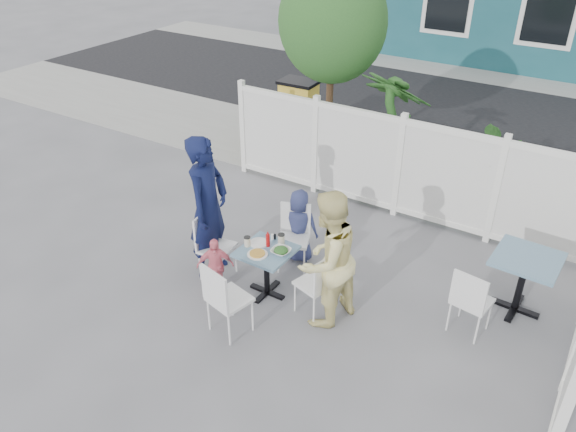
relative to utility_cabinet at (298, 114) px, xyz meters
The scene contains 28 objects.
ground 4.83m from the utility_cabinet, 56.60° to the right, with size 80.00×80.00×0.00m, color slate.
near_sidewalk 2.71m from the utility_cabinet, ahead, with size 24.00×2.60×0.01m, color gray.
street 4.42m from the utility_cabinet, 53.00° to the left, with size 24.00×5.00×0.01m, color black.
far_sidewalk 7.13m from the utility_cabinet, 68.21° to the left, with size 24.00×1.60×0.01m, color gray.
fence_back 3.18m from the utility_cabinet, 30.30° to the right, with size 5.86×0.08×1.60m.
tree 2.34m from the utility_cabinet, 34.00° to the right, with size 1.80×1.62×3.59m.
utility_cabinet is the anchor object (origin of this frame).
potted_shrub_a 2.51m from the utility_cabinet, 21.29° to the right, with size 1.15×1.15×2.06m, color #255321.
potted_shrub_b 4.43m from the utility_cabinet, 13.05° to the right, with size 1.33×1.15×1.48m, color #255321.
main_table 4.81m from the utility_cabinet, 63.65° to the right, with size 0.64×0.64×0.67m.
spare_table 5.73m from the utility_cabinet, 31.09° to the right, with size 0.78×0.78×0.78m.
chair_left 4.54m from the utility_cabinet, 73.34° to the right, with size 0.45×0.46×0.92m.
chair_right 5.20m from the utility_cabinet, 56.13° to the right, with size 0.49×0.50×0.89m.
chair_back 4.14m from the utility_cabinet, 59.68° to the right, with size 0.52×0.52×0.90m.
chair_near 5.60m from the utility_cabinet, 67.56° to the right, with size 0.51×0.50×0.95m.
chair_spare 5.83m from the utility_cabinet, 39.52° to the right, with size 0.46×0.45×0.89m.
man 4.45m from the utility_cabinet, 74.01° to the right, with size 0.71×0.47×1.94m, color #0E1439.
woman 5.26m from the utility_cabinet, 55.42° to the right, with size 0.83×0.65×1.71m, color yellow.
boy 4.00m from the utility_cabinet, 58.80° to the right, with size 0.52×0.34×1.06m, color navy.
toddler 4.88m from the utility_cabinet, 71.27° to the right, with size 0.47×0.19×0.80m, color pink.
plate_main 4.93m from the utility_cabinet, 64.71° to the right, with size 0.25×0.25×0.02m, color white.
plate_side 4.68m from the utility_cabinet, 64.98° to the right, with size 0.24×0.24×0.02m, color white.
salad_bowl 4.86m from the utility_cabinet, 61.44° to the right, with size 0.23×0.23×0.06m, color white.
coffee_cup_a 4.75m from the utility_cabinet, 66.57° to the right, with size 0.08×0.08×0.12m, color beige.
coffee_cup_b 4.65m from the utility_cabinet, 61.56° to the right, with size 0.08×0.08×0.12m, color beige.
ketchup_bottle 4.72m from the utility_cabinet, 63.51° to the right, with size 0.05×0.05×0.17m, color #AE0D0F.
salt_shaker 4.57m from the utility_cabinet, 63.06° to the right, with size 0.03×0.03×0.08m, color white.
pepper_shaker 4.56m from the utility_cabinet, 62.67° to the right, with size 0.03×0.03×0.07m, color black.
Camera 1 is at (2.72, -4.97, 4.57)m, focal length 35.00 mm.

